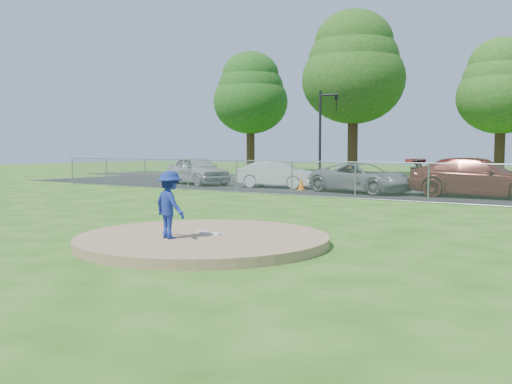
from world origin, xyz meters
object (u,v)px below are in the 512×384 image
at_px(tree_far_left, 251,93).
at_px(parked_car_darkred, 478,178).
at_px(traffic_signal_left, 323,127).
at_px(traffic_cone, 301,184).
at_px(tree_left, 354,67).
at_px(parked_car_white, 277,175).
at_px(pitcher, 170,205).
at_px(tree_center, 502,86).
at_px(parked_car_silver, 198,170).
at_px(parked_car_gray, 362,178).

height_order(tree_far_left, parked_car_darkred, tree_far_left).
distance_m(traffic_signal_left, parked_car_darkred, 12.76).
height_order(traffic_cone, parked_car_darkred, parked_car_darkred).
relative_size(tree_left, parked_car_white, 3.01).
xyz_separation_m(tree_left, pitcher, (10.72, -31.72, -7.35)).
distance_m(traffic_cone, parked_car_darkred, 8.23).
bearing_deg(parked_car_darkred, tree_center, 6.36).
bearing_deg(parked_car_silver, tree_far_left, 46.79).
height_order(tree_center, parked_car_white, tree_center).
bearing_deg(tree_left, pitcher, -71.33).
bearing_deg(traffic_signal_left, tree_left, 103.96).
height_order(tree_center, traffic_cone, tree_center).
bearing_deg(tree_left, parked_car_white, -79.26).
xyz_separation_m(tree_center, parked_car_silver, (-12.33, -18.54, -5.65)).
bearing_deg(tree_far_left, parked_car_gray, -43.46).
xyz_separation_m(pitcher, traffic_cone, (-5.96, 15.69, -0.57)).
bearing_deg(parked_car_darkred, tree_left, 37.25).
relative_size(traffic_signal_left, parked_car_silver, 1.18).
bearing_deg(traffic_signal_left, traffic_cone, -70.27).
relative_size(tree_left, traffic_cone, 19.95).
relative_size(traffic_signal_left, parked_car_gray, 1.14).
xyz_separation_m(parked_car_gray, parked_car_darkred, (5.03, 0.49, 0.14)).
height_order(traffic_cone, parked_car_white, parked_car_white).
distance_m(tree_center, traffic_cone, 20.68).
relative_size(parked_car_white, parked_car_gray, 0.85).
bearing_deg(parked_car_gray, parked_car_darkred, -72.06).
bearing_deg(tree_center, pitcher, -88.81).
bearing_deg(parked_car_white, parked_car_silver, 84.08).
relative_size(tree_far_left, traffic_signal_left, 1.92).
height_order(pitcher, parked_car_gray, pitcher).
distance_m(pitcher, parked_car_white, 18.17).
bearing_deg(parked_car_white, traffic_cone, -119.48).
xyz_separation_m(traffic_cone, parked_car_darkred, (8.20, 0.59, 0.51)).
xyz_separation_m(tree_left, tree_center, (10.00, 3.00, -1.77)).
height_order(traffic_signal_left, pitcher, traffic_signal_left).
xyz_separation_m(tree_center, traffic_cone, (-5.24, -19.03, -6.15)).
relative_size(traffic_cone, parked_car_gray, 0.13).
bearing_deg(parked_car_gray, parked_car_silver, 100.25).
height_order(tree_left, tree_center, tree_left).
relative_size(tree_far_left, parked_car_white, 2.58).
relative_size(traffic_cone, parked_car_darkred, 0.11).
distance_m(tree_left, parked_car_silver, 17.38).
xyz_separation_m(traffic_cone, parked_car_silver, (-7.08, 0.49, 0.49)).
xyz_separation_m(tree_far_left, parked_car_gray, (18.92, -17.93, -6.37)).
bearing_deg(parked_car_silver, pitcher, -120.64).
distance_m(tree_center, pitcher, 35.17).
bearing_deg(tree_center, tree_far_left, -177.27).
distance_m(parked_car_silver, parked_car_gray, 10.26).
relative_size(tree_center, traffic_signal_left, 1.76).
bearing_deg(tree_far_left, tree_left, -10.30).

